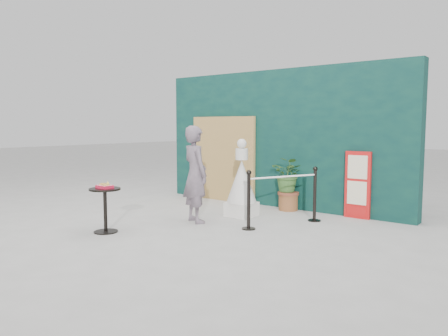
# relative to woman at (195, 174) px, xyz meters

# --- Properties ---
(ground) EXTENTS (60.00, 60.00, 0.00)m
(ground) POSITION_rel_woman_xyz_m (0.34, -0.78, -0.90)
(ground) COLOR #ADAAA5
(ground) RESTS_ON ground
(back_wall) EXTENTS (6.00, 0.30, 3.00)m
(back_wall) POSITION_rel_woman_xyz_m (0.34, 2.37, 0.60)
(back_wall) COLOR black
(back_wall) RESTS_ON ground
(bamboo_fence) EXTENTS (1.80, 0.08, 2.00)m
(bamboo_fence) POSITION_rel_woman_xyz_m (-1.06, 2.16, 0.10)
(bamboo_fence) COLOR tan
(bamboo_fence) RESTS_ON ground
(woman) EXTENTS (0.77, 0.64, 1.79)m
(woman) POSITION_rel_woman_xyz_m (0.00, 0.00, 0.00)
(woman) COLOR slate
(woman) RESTS_ON ground
(menu_board) EXTENTS (0.50, 0.07, 1.30)m
(menu_board) POSITION_rel_woman_xyz_m (2.24, 2.18, -0.25)
(menu_board) COLOR red
(menu_board) RESTS_ON ground
(statue) EXTENTS (0.60, 0.60, 1.53)m
(statue) POSITION_rel_woman_xyz_m (0.37, 0.95, -0.27)
(statue) COLOR white
(statue) RESTS_ON ground
(cafe_table) EXTENTS (0.52, 0.52, 0.75)m
(cafe_table) POSITION_rel_woman_xyz_m (-0.66, -1.53, -0.40)
(cafe_table) COLOR black
(cafe_table) RESTS_ON ground
(food_basket) EXTENTS (0.26, 0.19, 0.11)m
(food_basket) POSITION_rel_woman_xyz_m (-0.66, -1.53, -0.11)
(food_basket) COLOR red
(food_basket) RESTS_ON cafe_table
(planter) EXTENTS (0.67, 0.58, 1.13)m
(planter) POSITION_rel_woman_xyz_m (0.79, 2.05, -0.24)
(planter) COLOR brown
(planter) RESTS_ON ground
(stanchion_barrier) EXTENTS (0.84, 1.54, 1.03)m
(stanchion_barrier) POSITION_rel_woman_xyz_m (1.41, 0.79, -0.40)
(stanchion_barrier) COLOR black
(stanchion_barrier) RESTS_ON ground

